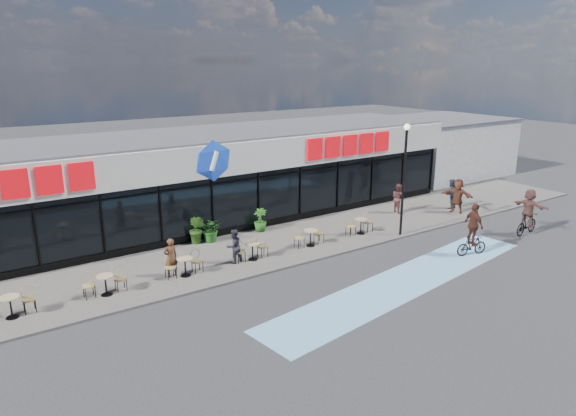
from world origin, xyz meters
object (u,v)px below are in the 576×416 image
(lamp_post, at_px, (404,171))
(potted_plant_mid, at_px, (211,229))
(pedestrian_b, at_px, (398,198))
(patron_right, at_px, (234,246))
(pedestrian_a, at_px, (458,196))
(cyclist_a, at_px, (473,232))
(potted_plant_right, at_px, (260,220))
(pedestrian_c, at_px, (451,194))
(patron_left, at_px, (171,257))
(cyclist_b, at_px, (528,213))
(potted_plant_left, at_px, (197,229))

(lamp_post, distance_m, potted_plant_mid, 9.32)
(pedestrian_b, bearing_deg, patron_right, 103.61)
(pedestrian_a, relative_size, cyclist_a, 0.81)
(potted_plant_right, height_order, pedestrian_c, pedestrian_c)
(potted_plant_right, bearing_deg, pedestrian_b, -10.49)
(patron_left, bearing_deg, cyclist_b, 160.07)
(potted_plant_left, bearing_deg, pedestrian_c, -10.34)
(patron_right, xyz_separation_m, pedestrian_a, (13.62, -0.34, 0.21))
(potted_plant_left, bearing_deg, potted_plant_mid, -8.70)
(pedestrian_c, bearing_deg, potted_plant_left, -21.67)
(patron_right, relative_size, cyclist_a, 0.62)
(cyclist_b, bearing_deg, patron_right, 161.75)
(patron_right, bearing_deg, potted_plant_mid, -105.12)
(potted_plant_left, height_order, cyclist_a, cyclist_a)
(potted_plant_mid, xyz_separation_m, patron_left, (-3.02, -2.73, 0.19))
(pedestrian_b, bearing_deg, potted_plant_mid, 88.28)
(potted_plant_mid, relative_size, pedestrian_b, 0.71)
(pedestrian_a, bearing_deg, potted_plant_left, -124.80)
(pedestrian_a, bearing_deg, pedestrian_c, 133.01)
(potted_plant_left, bearing_deg, pedestrian_b, -7.81)
(potted_plant_right, xyz_separation_m, patron_left, (-5.66, -2.76, 0.20))
(pedestrian_c, height_order, cyclist_a, cyclist_a)
(potted_plant_right, relative_size, pedestrian_c, 0.67)
(pedestrian_b, relative_size, pedestrian_c, 0.97)
(potted_plant_mid, relative_size, potted_plant_right, 1.02)
(pedestrian_a, bearing_deg, potted_plant_right, -128.40)
(lamp_post, distance_m, pedestrian_a, 5.84)
(pedestrian_c, bearing_deg, cyclist_b, 74.27)
(patron_right, height_order, pedestrian_c, pedestrian_c)
(patron_right, bearing_deg, pedestrian_b, 179.77)
(patron_left, relative_size, pedestrian_b, 0.95)
(potted_plant_mid, bearing_deg, patron_right, -97.32)
(pedestrian_a, distance_m, cyclist_a, 6.34)
(lamp_post, relative_size, cyclist_a, 2.28)
(potted_plant_right, height_order, patron_right, patron_right)
(lamp_post, xyz_separation_m, pedestrian_a, (5.32, 0.96, -2.20))
(lamp_post, bearing_deg, pedestrian_c, 16.57)
(potted_plant_mid, xyz_separation_m, cyclist_a, (8.69, -7.64, 0.36))
(potted_plant_mid, xyz_separation_m, pedestrian_c, (13.59, -2.50, 0.26))
(patron_left, bearing_deg, cyclist_a, 153.29)
(pedestrian_c, xyz_separation_m, cyclist_a, (-4.91, -5.14, 0.10))
(lamp_post, relative_size, pedestrian_c, 3.15)
(potted_plant_right, height_order, pedestrian_b, pedestrian_b)
(potted_plant_left, xyz_separation_m, cyclist_a, (9.35, -7.74, 0.26))
(potted_plant_mid, height_order, pedestrian_b, pedestrian_b)
(lamp_post, relative_size, potted_plant_left, 3.92)
(lamp_post, relative_size, potted_plant_right, 4.68)
(patron_right, relative_size, cyclist_b, 0.63)
(lamp_post, height_order, patron_left, lamp_post)
(lamp_post, bearing_deg, patron_left, 172.42)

